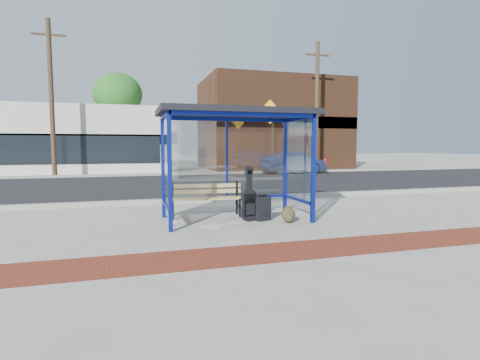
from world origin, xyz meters
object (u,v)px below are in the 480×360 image
object	(u,v)px
bench	(206,197)
suitcase	(262,208)
parked_car	(293,163)
fire_hydrant	(325,164)
guitar_bag	(249,202)
backpack	(289,215)

from	to	relation	value
bench	suitcase	bearing A→B (deg)	-32.03
bench	suitcase	world-z (taller)	bench
parked_car	fire_hydrant	distance (m)	3.25
guitar_bag	backpack	size ratio (longest dim) A/B	3.21
fire_hydrant	bench	bearing A→B (deg)	-128.37
backpack	parked_car	size ratio (longest dim) A/B	0.09
bench	guitar_bag	bearing A→B (deg)	-40.82
backpack	suitcase	bearing A→B (deg)	155.96
guitar_bag	fire_hydrant	xyz separation A→B (m)	(9.65, 14.02, 0.03)
bench	guitar_bag	size ratio (longest dim) A/B	1.54
backpack	fire_hydrant	bearing A→B (deg)	75.37
guitar_bag	fire_hydrant	distance (m)	17.02
guitar_bag	fire_hydrant	bearing A→B (deg)	43.20
suitcase	fire_hydrant	xyz separation A→B (m)	(9.35, 14.03, 0.17)
backpack	parked_car	xyz separation A→B (m)	(5.98, 13.00, 0.47)
suitcase	fire_hydrant	size ratio (longest dim) A/B	0.71
parked_car	guitar_bag	bearing A→B (deg)	145.74
bench	guitar_bag	world-z (taller)	guitar_bag
parked_car	bench	bearing A→B (deg)	141.28
guitar_bag	backpack	xyz separation A→B (m)	(0.76, -0.41, -0.25)
guitar_bag	suitcase	world-z (taller)	guitar_bag
guitar_bag	backpack	bearing A→B (deg)	-40.40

